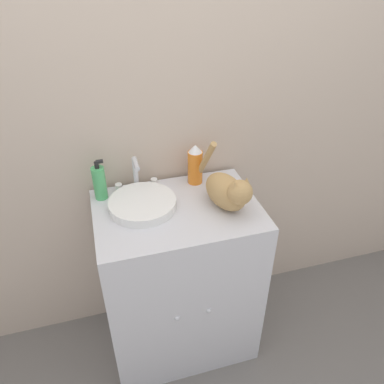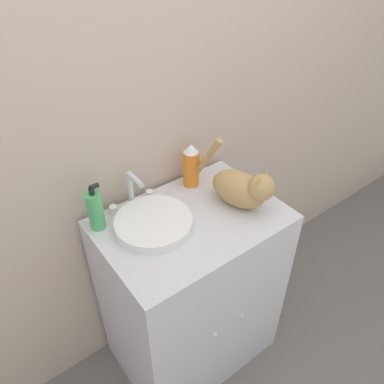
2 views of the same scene
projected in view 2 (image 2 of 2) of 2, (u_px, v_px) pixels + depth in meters
The scene contains 8 objects.
ground_plane at pixel (222, 383), 1.85m from camera, with size 8.00×8.00×0.00m, color slate.
wall_back at pixel (146, 110), 1.44m from camera, with size 6.00×0.05×2.50m.
vanity_cabinet at pixel (192, 292), 1.74m from camera, with size 0.73×0.52×0.90m.
sink_basin at pixel (153, 223), 1.41m from camera, with size 0.30×0.30×0.04m.
faucet at pixel (132, 192), 1.47m from camera, with size 0.20×0.12×0.17m.
cat at pixel (242, 188), 1.48m from camera, with size 0.19×0.38×0.27m.
soap_bottle at pixel (95, 210), 1.38m from camera, with size 0.06×0.06×0.20m.
spray_bottle at pixel (191, 166), 1.59m from camera, with size 0.07×0.07×0.20m.
Camera 2 is at (-0.65, -0.63, 1.88)m, focal length 35.00 mm.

